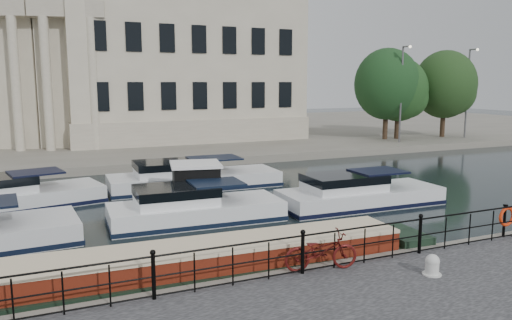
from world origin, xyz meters
The scene contains 12 objects.
ground_plane centered at (0.00, 0.00, 0.00)m, with size 160.00×160.00×0.00m, color black.
far_bank centered at (0.00, 39.00, 0.28)m, with size 120.00×42.00×0.55m, color #6B665B.
railing centered at (0.00, -2.25, 1.20)m, with size 24.14×0.14×1.22m.
civic_building centered at (-1.00, 34.71, 7.04)m, with size 53.55×31.84×16.85m.
lamp_posts centered at (26.00, 20.70, 4.80)m, with size 8.24×1.55×8.07m.
bicycle centered at (0.58, -2.24, 1.09)m, with size 0.72×2.06×1.08m, color #4D0F0D.
mooring_bollard centered at (3.13, -3.72, 0.81)m, with size 0.50×0.50×0.56m.
life_ring_post centered at (7.70, -2.17, 1.24)m, with size 0.68×0.19×1.10m.
narrowboat centered at (-2.28, -0.71, 0.37)m, with size 14.90×2.57×1.54m.
harbour_hut centered at (-0.01, 7.50, 0.95)m, with size 3.39×3.00×2.18m.
cabin_cruisers centered at (-2.14, 8.02, 0.37)m, with size 24.76×10.06×1.99m.
trees centered at (25.08, 22.55, 5.12)m, with size 11.93×6.27×8.10m.
Camera 1 is at (-6.27, -13.46, 5.64)m, focal length 35.00 mm.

